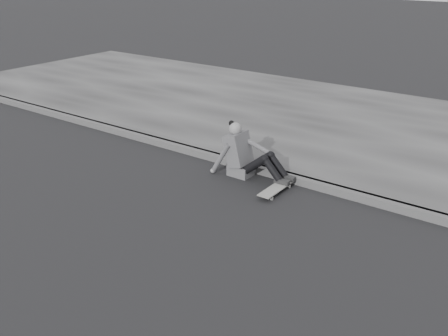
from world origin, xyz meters
name	(u,v)px	position (x,y,z in m)	size (l,w,h in m)	color
ground	(276,292)	(0.00, 0.00, 0.00)	(80.00, 80.00, 0.00)	black
curb	(367,199)	(0.00, 2.58, 0.06)	(24.00, 0.16, 0.12)	#4B4B4B
sidewalk	(427,141)	(0.00, 5.60, 0.06)	(24.00, 6.00, 0.12)	#3E3E3E
skateboard	(276,188)	(-1.22, 2.09, 0.07)	(0.20, 0.78, 0.09)	#A3A49E
seated_woman	(245,155)	(-1.96, 2.34, 0.36)	(1.38, 0.46, 0.88)	#505053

